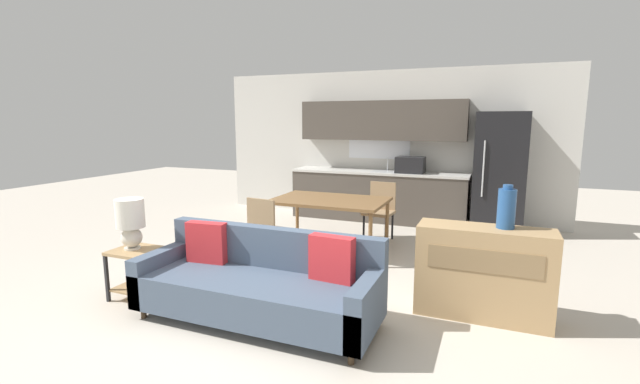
{
  "coord_description": "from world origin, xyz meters",
  "views": [
    {
      "loc": [
        1.93,
        -3.19,
        1.8
      ],
      "look_at": [
        0.01,
        1.5,
        0.95
      ],
      "focal_mm": 24.0,
      "sensor_mm": 36.0,
      "label": 1
    }
  ],
  "objects_px": {
    "dining_table": "(330,203)",
    "table_lamp": "(130,220)",
    "side_table": "(136,265)",
    "refrigerator": "(499,173)",
    "couch": "(260,284)",
    "vase": "(507,208)",
    "credenza": "(483,273)",
    "dining_chair_near_left": "(267,228)",
    "dining_chair_far_right": "(380,208)"
  },
  "relations": [
    {
      "from": "dining_chair_far_right",
      "to": "side_table",
      "type": "bearing_deg",
      "value": -116.19
    },
    {
      "from": "credenza",
      "to": "dining_table",
      "type": "bearing_deg",
      "value": 146.32
    },
    {
      "from": "dining_table",
      "to": "couch",
      "type": "relative_size",
      "value": 0.69
    },
    {
      "from": "vase",
      "to": "dining_chair_far_right",
      "type": "xyz_separation_m",
      "value": [
        -1.69,
        2.16,
        -0.55
      ]
    },
    {
      "from": "side_table",
      "to": "credenza",
      "type": "distance_m",
      "value": 3.4
    },
    {
      "from": "dining_table",
      "to": "vase",
      "type": "height_order",
      "value": "vase"
    },
    {
      "from": "side_table",
      "to": "refrigerator",
      "type": "bearing_deg",
      "value": 51.32
    },
    {
      "from": "table_lamp",
      "to": "vase",
      "type": "relative_size",
      "value": 1.32
    },
    {
      "from": "refrigerator",
      "to": "side_table",
      "type": "bearing_deg",
      "value": -128.68
    },
    {
      "from": "refrigerator",
      "to": "table_lamp",
      "type": "xyz_separation_m",
      "value": [
        -3.43,
        -4.26,
        -0.16
      ]
    },
    {
      "from": "couch",
      "to": "credenza",
      "type": "xyz_separation_m",
      "value": [
        1.87,
        0.8,
        0.1
      ]
    },
    {
      "from": "dining_table",
      "to": "couch",
      "type": "xyz_separation_m",
      "value": [
        0.15,
        -2.15,
        -0.35
      ]
    },
    {
      "from": "refrigerator",
      "to": "side_table",
      "type": "relative_size",
      "value": 3.79
    },
    {
      "from": "side_table",
      "to": "credenza",
      "type": "relative_size",
      "value": 0.43
    },
    {
      "from": "dining_table",
      "to": "side_table",
      "type": "relative_size",
      "value": 2.98
    },
    {
      "from": "table_lamp",
      "to": "dining_chair_far_right",
      "type": "height_order",
      "value": "table_lamp"
    },
    {
      "from": "dining_chair_far_right",
      "to": "table_lamp",
      "type": "bearing_deg",
      "value": -116.57
    },
    {
      "from": "side_table",
      "to": "dining_chair_far_right",
      "type": "relative_size",
      "value": 0.59
    },
    {
      "from": "table_lamp",
      "to": "dining_chair_far_right",
      "type": "distance_m",
      "value": 3.57
    },
    {
      "from": "table_lamp",
      "to": "dining_table",
      "type": "bearing_deg",
      "value": 59.64
    },
    {
      "from": "refrigerator",
      "to": "dining_chair_near_left",
      "type": "distance_m",
      "value": 3.95
    },
    {
      "from": "vase",
      "to": "dining_chair_near_left",
      "type": "relative_size",
      "value": 0.45
    },
    {
      "from": "credenza",
      "to": "dining_chair_near_left",
      "type": "distance_m",
      "value": 2.56
    },
    {
      "from": "vase",
      "to": "dining_chair_near_left",
      "type": "bearing_deg",
      "value": 170.62
    },
    {
      "from": "vase",
      "to": "dining_table",
      "type": "bearing_deg",
      "value": 149.1
    },
    {
      "from": "refrigerator",
      "to": "couch",
      "type": "relative_size",
      "value": 0.88
    },
    {
      "from": "vase",
      "to": "credenza",
      "type": "bearing_deg",
      "value": -164.77
    },
    {
      "from": "credenza",
      "to": "vase",
      "type": "bearing_deg",
      "value": 15.23
    },
    {
      "from": "refrigerator",
      "to": "credenza",
      "type": "relative_size",
      "value": 1.64
    },
    {
      "from": "dining_table",
      "to": "credenza",
      "type": "relative_size",
      "value": 1.29
    },
    {
      "from": "credenza",
      "to": "table_lamp",
      "type": "bearing_deg",
      "value": -165.33
    },
    {
      "from": "dining_chair_near_left",
      "to": "dining_chair_far_right",
      "type": "distance_m",
      "value": 1.98
    },
    {
      "from": "credenza",
      "to": "couch",
      "type": "bearing_deg",
      "value": -156.78
    },
    {
      "from": "credenza",
      "to": "refrigerator",
      "type": "bearing_deg",
      "value": 88.03
    },
    {
      "from": "couch",
      "to": "table_lamp",
      "type": "bearing_deg",
      "value": -177.43
    },
    {
      "from": "couch",
      "to": "side_table",
      "type": "relative_size",
      "value": 4.32
    },
    {
      "from": "dining_chair_near_left",
      "to": "dining_chair_far_right",
      "type": "bearing_deg",
      "value": -112.71
    },
    {
      "from": "refrigerator",
      "to": "credenza",
      "type": "height_order",
      "value": "refrigerator"
    },
    {
      "from": "refrigerator",
      "to": "dining_table",
      "type": "xyz_separation_m",
      "value": [
        -2.14,
        -2.04,
        -0.29
      ]
    },
    {
      "from": "refrigerator",
      "to": "credenza",
      "type": "bearing_deg",
      "value": -91.97
    },
    {
      "from": "couch",
      "to": "dining_chair_near_left",
      "type": "relative_size",
      "value": 2.53
    },
    {
      "from": "dining_table",
      "to": "vase",
      "type": "xyz_separation_m",
      "value": [
        2.18,
        -1.3,
        0.35
      ]
    },
    {
      "from": "dining_table",
      "to": "table_lamp",
      "type": "xyz_separation_m",
      "value": [
        -1.3,
        -2.21,
        0.13
      ]
    },
    {
      "from": "side_table",
      "to": "dining_chair_near_left",
      "type": "bearing_deg",
      "value": 60.24
    },
    {
      "from": "couch",
      "to": "vase",
      "type": "bearing_deg",
      "value": 22.63
    },
    {
      "from": "vase",
      "to": "table_lamp",
      "type": "bearing_deg",
      "value": -165.31
    },
    {
      "from": "dining_table",
      "to": "couch",
      "type": "bearing_deg",
      "value": -86.08
    },
    {
      "from": "credenza",
      "to": "dining_chair_far_right",
      "type": "xyz_separation_m",
      "value": [
        -1.53,
        2.2,
        0.06
      ]
    },
    {
      "from": "dining_table",
      "to": "dining_chair_far_right",
      "type": "height_order",
      "value": "dining_chair_far_right"
    },
    {
      "from": "dining_table",
      "to": "side_table",
      "type": "distance_m",
      "value": 2.58
    }
  ]
}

